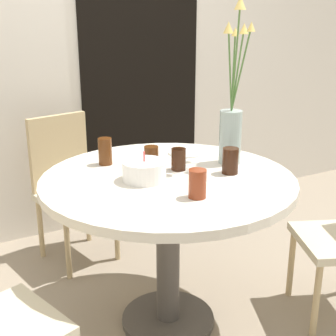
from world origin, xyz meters
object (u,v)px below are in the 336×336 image
at_px(drink_glass_0, 179,159).
at_px(drink_glass_1, 197,184).
at_px(flower_vase, 232,120).
at_px(birthday_cake, 144,171).
at_px(side_plate, 186,153).
at_px(drink_glass_4, 105,151).
at_px(drink_glass_2, 151,157).
at_px(chair_right_flank, 69,181).
at_px(drink_glass_3, 230,161).

height_order(drink_glass_0, drink_glass_1, drink_glass_1).
bearing_deg(flower_vase, drink_glass_1, -141.51).
bearing_deg(flower_vase, birthday_cake, -177.16).
relative_size(side_plate, drink_glass_4, 1.38).
xyz_separation_m(flower_vase, drink_glass_4, (-0.54, 0.27, -0.15)).
relative_size(flower_vase, drink_glass_2, 7.38).
bearing_deg(drink_glass_4, side_plate, -4.82).
bearing_deg(drink_glass_2, drink_glass_0, -42.81).
bearing_deg(chair_right_flank, drink_glass_1, -93.64).
distance_m(chair_right_flank, birthday_cake, 0.97).
xyz_separation_m(chair_right_flank, side_plate, (0.44, -0.65, 0.28)).
bearing_deg(flower_vase, drink_glass_0, 173.71).
relative_size(side_plate, drink_glass_1, 1.55).
height_order(drink_glass_3, drink_glass_4, drink_glass_4).
distance_m(drink_glass_1, drink_glass_3, 0.34).
relative_size(chair_right_flank, side_plate, 4.91).
relative_size(birthday_cake, drink_glass_4, 1.47).
distance_m(birthday_cake, drink_glass_0, 0.21).
bearing_deg(side_plate, drink_glass_4, 175.18).
distance_m(flower_vase, drink_glass_0, 0.32).
distance_m(drink_glass_0, drink_glass_4, 0.36).
bearing_deg(side_plate, birthday_cake, -144.89).
xyz_separation_m(chair_right_flank, drink_glass_4, (0.01, -0.61, 0.34)).
bearing_deg(drink_glass_1, drink_glass_2, 88.04).
bearing_deg(chair_right_flank, drink_glass_2, -88.27).
bearing_deg(side_plate, drink_glass_3, -87.94).
distance_m(chair_right_flank, flower_vase, 1.15).
relative_size(chair_right_flank, drink_glass_0, 8.65).
bearing_deg(flower_vase, side_plate, 114.52).
relative_size(drink_glass_0, drink_glass_1, 0.88).
bearing_deg(drink_glass_2, chair_right_flank, 103.31).
bearing_deg(drink_glass_3, chair_right_flank, 114.28).
bearing_deg(drink_glass_0, flower_vase, -6.29).
bearing_deg(chair_right_flank, birthday_cake, -97.05).
height_order(flower_vase, drink_glass_4, flower_vase).
distance_m(birthday_cake, drink_glass_1, 0.30).
height_order(flower_vase, drink_glass_3, flower_vase).
bearing_deg(flower_vase, chair_right_flank, 122.01).
height_order(drink_glass_0, drink_glass_4, drink_glass_4).
bearing_deg(drink_glass_0, side_plate, 51.23).
height_order(chair_right_flank, side_plate, chair_right_flank).
xyz_separation_m(flower_vase, drink_glass_1, (-0.39, -0.31, -0.15)).
xyz_separation_m(birthday_cake, drink_glass_2, (0.11, 0.14, 0.01)).
relative_size(birthday_cake, drink_glass_1, 1.66).
height_order(birthday_cake, drink_glass_4, birthday_cake).
bearing_deg(side_plate, drink_glass_1, -117.02).
distance_m(drink_glass_1, drink_glass_4, 0.60).
distance_m(chair_right_flank, drink_glass_2, 0.85).
height_order(drink_glass_2, drink_glass_4, drink_glass_4).
height_order(chair_right_flank, drink_glass_4, drink_glass_4).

